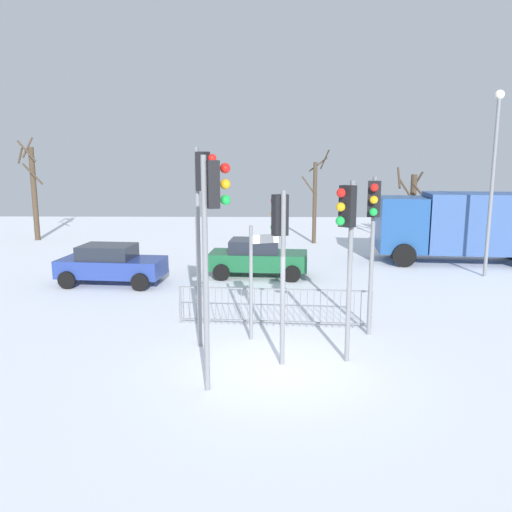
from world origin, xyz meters
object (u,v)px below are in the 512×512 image
traffic_light_foreground_left (203,204)px  traffic_light_rear_right (347,232)px  bare_tree_left (412,204)px  car_green_trailing (258,257)px  delivery_truck (462,224)px  bare_tree_centre (315,200)px  bare_tree_right (33,190)px  direction_sign_post (253,276)px  car_blue_mid (111,264)px  traffic_light_rear_left (212,221)px  street_lamp (494,166)px  traffic_light_mid_right (280,238)px  traffic_light_foreground_right (373,221)px

traffic_light_foreground_left → traffic_light_rear_right: bearing=96.0°
bare_tree_left → car_green_trailing: bearing=-132.8°
traffic_light_foreground_left → delivery_truck: (10.16, 10.74, -1.82)m
delivery_truck → bare_tree_centre: size_ratio=1.43×
traffic_light_rear_right → bare_tree_right: 23.11m
bare_tree_left → direction_sign_post: bearing=-117.3°
car_blue_mid → traffic_light_rear_left: bearing=-56.7°
street_lamp → traffic_light_rear_right: bearing=-127.5°
traffic_light_mid_right → bare_tree_left: bare_tree_left is taller
traffic_light_foreground_right → bare_tree_left: size_ratio=1.02×
car_blue_mid → bare_tree_centre: (8.38, 9.57, 1.61)m
direction_sign_post → bare_tree_centre: (2.97, 15.46, 0.71)m
traffic_light_rear_left → bare_tree_right: bare_tree_right is taller
traffic_light_mid_right → bare_tree_centre: (2.34, 16.97, -0.51)m
traffic_light_foreground_right → car_blue_mid: size_ratio=1.05×
street_lamp → bare_tree_right: (-21.69, 8.78, -1.49)m
traffic_light_mid_right → car_green_trailing: bearing=68.9°
street_lamp → bare_tree_right: 23.45m
traffic_light_foreground_left → car_blue_mid: (-4.22, 6.46, -2.79)m
traffic_light_foreground_left → traffic_light_foreground_right: bearing=123.9°
traffic_light_rear_right → street_lamp: (6.91, 8.99, 1.28)m
traffic_light_rear_right → direction_sign_post: size_ratio=1.40×
traffic_light_rear_left → bare_tree_centre: bearing=149.8°
bare_tree_right → bare_tree_left: bearing=0.6°
car_blue_mid → bare_tree_left: (13.90, 10.55, 1.31)m
car_blue_mid → car_green_trailing: (5.40, 1.39, 0.00)m
car_blue_mid → bare_tree_left: bare_tree_left is taller
direction_sign_post → car_green_trailing: size_ratio=0.76×
delivery_truck → traffic_light_foreground_left: bearing=51.9°
bare_tree_left → bare_tree_centre: size_ratio=0.81×
car_green_trailing → delivery_truck: delivery_truck is taller
street_lamp → bare_tree_left: 9.28m
car_blue_mid → car_green_trailing: size_ratio=1.01×
traffic_light_foreground_left → direction_sign_post: 2.31m
traffic_light_mid_right → car_green_trailing: traffic_light_mid_right is taller
car_green_trailing → bare_tree_right: size_ratio=0.68×
bare_tree_left → delivery_truck: bearing=-85.6°
traffic_light_mid_right → bare_tree_centre: 17.14m
traffic_light_rear_left → bare_tree_centre: bare_tree_centre is taller
delivery_truck → direction_sign_post: bearing=53.9°
car_green_trailing → delivery_truck: bearing=22.0°
traffic_light_foreground_right → bare_tree_centre: size_ratio=0.82×
traffic_light_rear_right → bare_tree_left: size_ratio=1.01×
car_green_trailing → traffic_light_rear_left: bearing=-89.8°
traffic_light_foreground_left → bare_tree_left: (9.68, 17.01, -1.48)m
delivery_truck → car_blue_mid: bearing=21.9°
bare_tree_centre → bare_tree_left: bearing=10.1°
traffic_light_foreground_left → direction_sign_post: bearing=138.3°
bare_tree_right → traffic_light_foreground_left: bearing=-55.6°
direction_sign_post → car_blue_mid: bearing=112.3°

